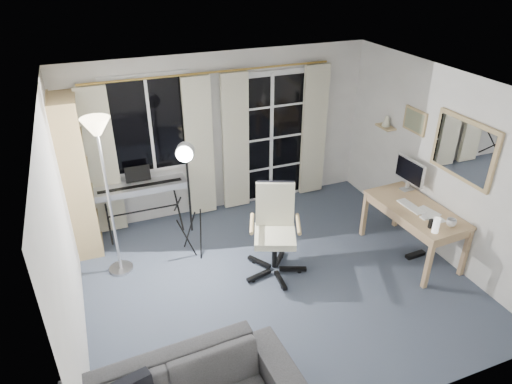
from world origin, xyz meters
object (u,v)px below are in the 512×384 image
(torchiere_lamp, at_px, (101,152))
(keyboard_piano, at_px, (140,189))
(bookshelf, at_px, (74,177))
(monitor, at_px, (410,172))
(studio_light, at_px, (186,166))
(desk, at_px, (415,214))
(office_chair, at_px, (275,222))
(mug, at_px, (451,222))

(torchiere_lamp, distance_m, keyboard_piano, 1.30)
(bookshelf, relative_size, monitor, 4.11)
(bookshelf, distance_m, monitor, 4.45)
(keyboard_piano, bearing_deg, monitor, -21.86)
(torchiere_lamp, height_order, studio_light, torchiere_lamp)
(studio_light, xyz_separation_m, monitor, (2.90, -0.56, -0.34))
(bookshelf, xyz_separation_m, desk, (4.01, -1.90, -0.38))
(studio_light, bearing_deg, keyboard_piano, 142.18)
(torchiere_lamp, distance_m, studio_light, 0.99)
(keyboard_piano, relative_size, desk, 0.94)
(desk, bearing_deg, office_chair, 163.94)
(office_chair, height_order, desk, office_chair)
(keyboard_piano, relative_size, monitor, 2.48)
(torchiere_lamp, bearing_deg, mug, -22.60)
(torchiere_lamp, relative_size, office_chair, 1.78)
(torchiere_lamp, bearing_deg, bookshelf, 113.43)
(keyboard_piano, distance_m, mug, 4.04)
(desk, height_order, monitor, monitor)
(torchiere_lamp, bearing_deg, monitor, -9.01)
(keyboard_piano, distance_m, office_chair, 2.00)
(bookshelf, distance_m, mug, 4.76)
(office_chair, xyz_separation_m, mug, (1.89, -0.92, 0.10))
(studio_light, bearing_deg, mug, -6.72)
(torchiere_lamp, relative_size, studio_light, 1.23)
(keyboard_piano, bearing_deg, mug, -34.96)
(monitor, bearing_deg, desk, -116.55)
(desk, xyz_separation_m, monitor, (0.20, 0.45, 0.36))
(bookshelf, relative_size, office_chair, 1.84)
(monitor, height_order, mug, monitor)
(desk, xyz_separation_m, mug, (0.10, -0.50, 0.15))
(monitor, bearing_deg, studio_light, 166.14)
(mug, bearing_deg, keyboard_piano, 144.64)
(office_chair, relative_size, desk, 0.84)
(bookshelf, xyz_separation_m, keyboard_piano, (0.81, -0.06, -0.30))
(studio_light, bearing_deg, desk, 1.10)
(mug, bearing_deg, torchiere_lamp, 157.40)
(keyboard_piano, distance_m, desk, 3.69)
(torchiere_lamp, xyz_separation_m, monitor, (3.84, -0.61, -0.66))
(torchiere_lamp, distance_m, office_chair, 2.19)
(bookshelf, bearing_deg, desk, -23.65)
(bookshelf, relative_size, mug, 18.06)
(bookshelf, height_order, mug, bookshelf)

